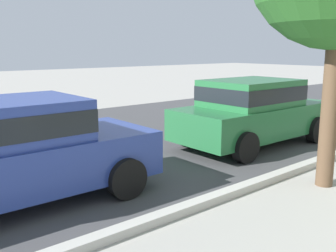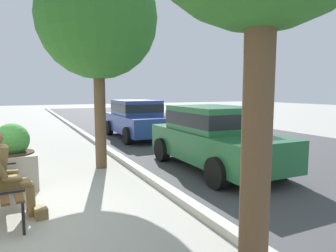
# 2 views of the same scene
# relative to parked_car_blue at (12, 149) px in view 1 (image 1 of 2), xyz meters

# --- Properties ---
(street_surface) EXTENTS (60.00, 9.00, 0.01)m
(street_surface) POSITION_rel_parked_car_blue_xyz_m (6.54, 2.76, -0.84)
(street_surface) COLOR #424244
(street_surface) RESTS_ON ground
(parked_car_blue) EXTENTS (4.12, 1.96, 1.56)m
(parked_car_blue) POSITION_rel_parked_car_blue_xyz_m (0.00, 0.00, 0.00)
(parked_car_blue) COLOR navy
(parked_car_blue) RESTS_ON ground
(parked_car_green) EXTENTS (4.12, 1.96, 1.56)m
(parked_car_green) POSITION_rel_parked_car_blue_xyz_m (5.56, 0.00, 0.00)
(parked_car_green) COLOR #236638
(parked_car_green) RESTS_ON ground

